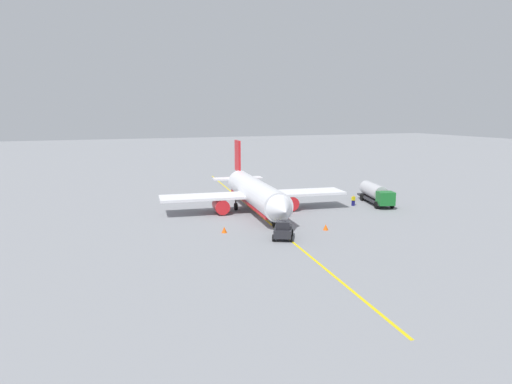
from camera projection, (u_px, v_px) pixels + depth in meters
ground_plane at (256, 212)px, 67.69m from camera, size 400.00×400.00×0.00m
airplane at (255, 193)px, 67.66m from camera, size 29.33×28.04×9.80m
fuel_tanker at (376, 193)px, 73.46m from camera, size 10.62×5.04×3.15m
pushback_tug at (283, 230)px, 53.24m from camera, size 4.12×3.61×2.20m
refueling_worker at (353, 201)px, 72.13m from camera, size 0.46×0.59×1.71m
safety_cone_nose at (224, 230)px, 56.04m from camera, size 0.67×0.67×0.75m
safety_cone_wingtip at (326, 227)px, 57.30m from camera, size 0.67×0.67×0.74m
taxi_line_marking at (256, 212)px, 67.69m from camera, size 79.35×9.71×0.01m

